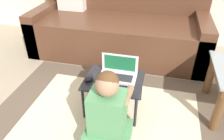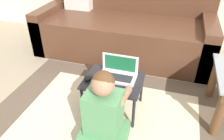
% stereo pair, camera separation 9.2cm
% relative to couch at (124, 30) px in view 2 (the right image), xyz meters
% --- Properties ---
extents(ground_plane, '(16.00, 16.00, 0.00)m').
position_rel_couch_xyz_m(ground_plane, '(0.15, -1.33, -0.29)').
color(ground_plane, gray).
extents(area_rug, '(2.07, 1.64, 0.01)m').
position_rel_couch_xyz_m(area_rug, '(0.21, -1.34, -0.28)').
color(area_rug, brown).
rests_on(area_rug, ground_plane).
extents(couch, '(2.13, 0.92, 0.82)m').
position_rel_couch_xyz_m(couch, '(0.00, 0.00, 0.00)').
color(couch, '#4C2D1E').
rests_on(couch, ground_plane).
extents(laptop_desk, '(0.49, 0.39, 0.32)m').
position_rel_couch_xyz_m(laptop_desk, '(0.21, -1.14, -0.00)').
color(laptop_desk, black).
rests_on(laptop_desk, ground_plane).
extents(laptop, '(0.31, 0.17, 0.18)m').
position_rel_couch_xyz_m(laptop, '(0.23, -1.09, 0.07)').
color(laptop, silver).
rests_on(laptop, laptop_desk).
extents(computer_mouse, '(0.07, 0.10, 0.04)m').
position_rel_couch_xyz_m(computer_mouse, '(0.01, -1.19, 0.06)').
color(computer_mouse, black).
rests_on(computer_mouse, laptop_desk).
extents(person_seated, '(0.32, 0.41, 0.66)m').
position_rel_couch_xyz_m(person_seated, '(0.26, -1.53, -0.01)').
color(person_seated, '#518E5B').
rests_on(person_seated, ground_plane).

